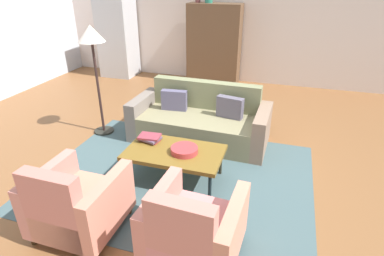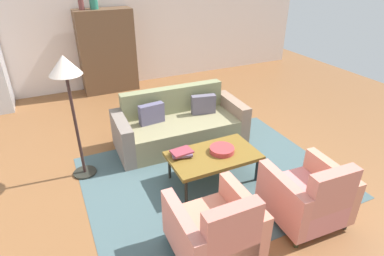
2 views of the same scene
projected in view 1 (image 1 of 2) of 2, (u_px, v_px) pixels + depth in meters
name	position (u px, v px, depth m)	size (l,w,h in m)	color
ground_plane	(196.00, 161.00, 4.42)	(11.08, 11.08, 0.00)	brown
wall_back	(246.00, 21.00, 7.14)	(9.23, 0.12, 2.80)	beige
area_rug	(177.00, 176.00, 4.09)	(3.40, 2.60, 0.01)	#42595C
couch	(201.00, 121.00, 4.93)	(2.13, 0.96, 0.86)	#817957
coffee_table	(174.00, 153.00, 3.88)	(1.20, 0.70, 0.41)	#252621
armchair_left	(76.00, 205.00, 3.06)	(0.81, 0.81, 0.88)	#35231D
armchair_right	(192.00, 233.00, 2.74)	(0.84, 0.84, 0.88)	#332418
fruit_bowl	(184.00, 150.00, 3.81)	(0.33, 0.33, 0.07)	#AB3638
book_stack	(150.00, 138.00, 4.08)	(0.31, 0.26, 0.08)	maroon
cabinet	(214.00, 45.00, 7.24)	(1.20, 0.51, 1.80)	brown
refrigerator	(118.00, 39.00, 7.80)	(0.80, 0.73, 1.85)	#B7BABF
floor_lamp	(92.00, 44.00, 4.60)	(0.40, 0.40, 1.72)	black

